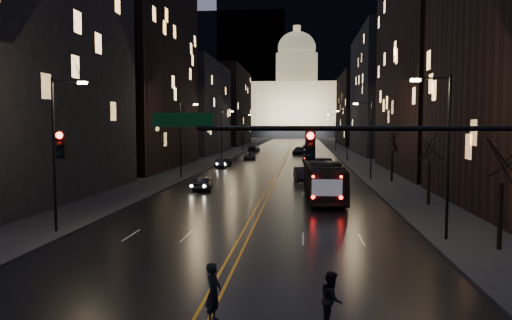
% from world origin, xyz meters
% --- Properties ---
extents(ground, '(900.00, 900.00, 0.00)m').
position_xyz_m(ground, '(0.00, 0.00, 0.00)').
color(ground, black).
rests_on(ground, ground).
extents(road, '(20.00, 320.00, 0.02)m').
position_xyz_m(road, '(0.00, 130.00, 0.01)').
color(road, black).
rests_on(road, ground).
extents(sidewalk_left, '(8.00, 320.00, 0.16)m').
position_xyz_m(sidewalk_left, '(-14.00, 130.00, 0.08)').
color(sidewalk_left, black).
rests_on(sidewalk_left, ground).
extents(sidewalk_right, '(8.00, 320.00, 0.16)m').
position_xyz_m(sidewalk_right, '(14.00, 130.00, 0.08)').
color(sidewalk_right, black).
rests_on(sidewalk_right, ground).
extents(center_line, '(0.62, 320.00, 0.01)m').
position_xyz_m(center_line, '(0.00, 130.00, 0.03)').
color(center_line, orange).
rests_on(center_line, road).
extents(building_left_near, '(12.00, 28.00, 22.00)m').
position_xyz_m(building_left_near, '(-21.00, 22.00, 11.00)').
color(building_left_near, black).
rests_on(building_left_near, ground).
extents(building_left_mid, '(12.00, 30.00, 28.00)m').
position_xyz_m(building_left_mid, '(-21.00, 54.00, 14.00)').
color(building_left_mid, black).
rests_on(building_left_mid, ground).
extents(building_left_far, '(12.00, 34.00, 20.00)m').
position_xyz_m(building_left_far, '(-21.00, 92.00, 10.00)').
color(building_left_far, black).
rests_on(building_left_far, ground).
extents(building_left_dist, '(12.00, 40.00, 24.00)m').
position_xyz_m(building_left_dist, '(-21.00, 140.00, 12.00)').
color(building_left_dist, black).
rests_on(building_left_dist, ground).
extents(building_right_tall, '(12.00, 30.00, 38.00)m').
position_xyz_m(building_right_tall, '(21.00, 50.00, 19.00)').
color(building_right_tall, black).
rests_on(building_right_tall, ground).
extents(building_right_mid, '(12.00, 34.00, 26.00)m').
position_xyz_m(building_right_mid, '(21.00, 92.00, 13.00)').
color(building_right_mid, black).
rests_on(building_right_mid, ground).
extents(building_right_dist, '(12.00, 40.00, 22.00)m').
position_xyz_m(building_right_dist, '(21.00, 140.00, 11.00)').
color(building_right_dist, black).
rests_on(building_right_dist, ground).
extents(mountain_ridge, '(520.00, 60.00, 130.00)m').
position_xyz_m(mountain_ridge, '(40.00, 380.00, 65.00)').
color(mountain_ridge, black).
rests_on(mountain_ridge, ground).
extents(capitol, '(90.00, 50.00, 58.50)m').
position_xyz_m(capitol, '(0.00, 250.00, 17.15)').
color(capitol, black).
rests_on(capitol, ground).
extents(traffic_signal, '(17.29, 0.45, 7.00)m').
position_xyz_m(traffic_signal, '(5.91, -0.00, 5.10)').
color(traffic_signal, black).
rests_on(traffic_signal, ground).
extents(streetlamp_right_near, '(2.13, 0.25, 9.00)m').
position_xyz_m(streetlamp_right_near, '(10.81, 10.00, 5.08)').
color(streetlamp_right_near, black).
rests_on(streetlamp_right_near, ground).
extents(streetlamp_left_near, '(2.13, 0.25, 9.00)m').
position_xyz_m(streetlamp_left_near, '(-10.81, 10.00, 5.08)').
color(streetlamp_left_near, black).
rests_on(streetlamp_left_near, ground).
extents(streetlamp_right_mid, '(2.13, 0.25, 9.00)m').
position_xyz_m(streetlamp_right_mid, '(10.81, 40.00, 5.08)').
color(streetlamp_right_mid, black).
rests_on(streetlamp_right_mid, ground).
extents(streetlamp_left_mid, '(2.13, 0.25, 9.00)m').
position_xyz_m(streetlamp_left_mid, '(-10.81, 40.00, 5.08)').
color(streetlamp_left_mid, black).
rests_on(streetlamp_left_mid, ground).
extents(streetlamp_right_far, '(2.13, 0.25, 9.00)m').
position_xyz_m(streetlamp_right_far, '(10.81, 70.00, 5.08)').
color(streetlamp_right_far, black).
rests_on(streetlamp_right_far, ground).
extents(streetlamp_left_far, '(2.13, 0.25, 9.00)m').
position_xyz_m(streetlamp_left_far, '(-10.81, 70.00, 5.08)').
color(streetlamp_left_far, black).
rests_on(streetlamp_left_far, ground).
extents(streetlamp_right_dist, '(2.13, 0.25, 9.00)m').
position_xyz_m(streetlamp_right_dist, '(10.81, 100.00, 5.08)').
color(streetlamp_right_dist, black).
rests_on(streetlamp_right_dist, ground).
extents(streetlamp_left_dist, '(2.13, 0.25, 9.00)m').
position_xyz_m(streetlamp_left_dist, '(-10.81, 100.00, 5.08)').
color(streetlamp_left_dist, black).
rests_on(streetlamp_left_dist, ground).
extents(tree_right_near, '(2.40, 2.40, 6.65)m').
position_xyz_m(tree_right_near, '(13.00, 8.00, 4.53)').
color(tree_right_near, black).
rests_on(tree_right_near, ground).
extents(tree_right_mid, '(2.40, 2.40, 6.65)m').
position_xyz_m(tree_right_mid, '(13.00, 22.00, 4.53)').
color(tree_right_mid, black).
rests_on(tree_right_mid, ground).
extents(tree_right_far, '(2.40, 2.40, 6.65)m').
position_xyz_m(tree_right_far, '(13.00, 38.00, 4.53)').
color(tree_right_far, black).
rests_on(tree_right_far, ground).
extents(bus, '(3.31, 12.00, 3.31)m').
position_xyz_m(bus, '(5.02, 24.58, 1.66)').
color(bus, black).
rests_on(bus, ground).
extents(oncoming_car_a, '(2.33, 4.55, 1.48)m').
position_xyz_m(oncoming_car_a, '(-6.35, 29.64, 0.74)').
color(oncoming_car_a, black).
rests_on(oncoming_car_a, ground).
extents(oncoming_car_b, '(2.02, 4.46, 1.42)m').
position_xyz_m(oncoming_car_b, '(-8.39, 55.25, 0.71)').
color(oncoming_car_b, black).
rests_on(oncoming_car_b, ground).
extents(oncoming_car_c, '(2.66, 4.88, 1.30)m').
position_xyz_m(oncoming_car_c, '(-6.25, 71.82, 0.65)').
color(oncoming_car_c, black).
rests_on(oncoming_car_c, ground).
extents(oncoming_car_d, '(2.65, 5.60, 1.58)m').
position_xyz_m(oncoming_car_d, '(-8.20, 99.71, 0.79)').
color(oncoming_car_d, black).
rests_on(oncoming_car_d, ground).
extents(receding_car_a, '(2.23, 5.11, 1.63)m').
position_xyz_m(receding_car_a, '(3.30, 38.04, 0.82)').
color(receding_car_a, black).
rests_on(receding_car_a, ground).
extents(receding_car_b, '(2.00, 4.27, 1.41)m').
position_xyz_m(receding_car_b, '(4.13, 67.69, 0.71)').
color(receding_car_b, black).
rests_on(receding_car_b, ground).
extents(receding_car_c, '(2.99, 5.79, 1.60)m').
position_xyz_m(receding_car_c, '(2.50, 88.81, 0.80)').
color(receding_car_c, black).
rests_on(receding_car_c, ground).
extents(receding_car_d, '(2.93, 5.48, 1.46)m').
position_xyz_m(receding_car_d, '(4.82, 119.16, 0.73)').
color(receding_car_d, black).
rests_on(receding_car_d, ground).
extents(pedestrian_a, '(0.57, 0.77, 1.93)m').
position_xyz_m(pedestrian_a, '(0.42, -2.00, 0.97)').
color(pedestrian_a, black).
rests_on(pedestrian_a, ground).
extents(pedestrian_b, '(0.50, 0.87, 1.76)m').
position_xyz_m(pedestrian_b, '(4.17, -2.00, 0.88)').
color(pedestrian_b, black).
rests_on(pedestrian_b, ground).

